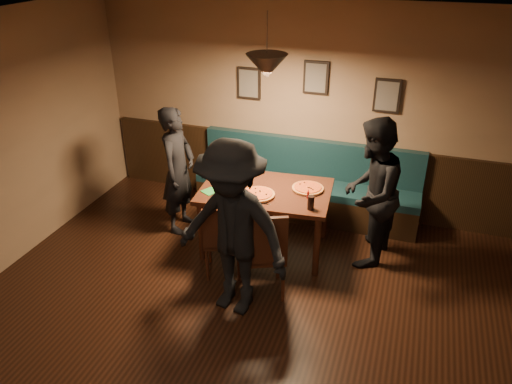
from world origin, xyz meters
The scene contains 22 objects.
ceiling centered at (0.00, 0.00, 2.80)m, with size 7.00×7.00×0.00m, color silver.
wall_back centered at (0.00, 3.50, 1.40)m, with size 6.00×6.00×0.00m, color #8C704F.
wainscot centered at (0.00, 3.47, 0.50)m, with size 5.88×0.06×1.00m, color black.
booth_bench centered at (0.00, 3.20, 0.50)m, with size 3.00×0.60×1.00m, color #0F232D, non-canonical shape.
picture_left centered at (-0.90, 3.47, 1.70)m, with size 0.32×0.04×0.42m, color black.
picture_center centered at (0.00, 3.47, 1.85)m, with size 0.32×0.04×0.42m, color black.
picture_right centered at (0.90, 3.47, 1.70)m, with size 0.32×0.04×0.42m, color black.
pendant_lamp centered at (-0.27, 2.24, 2.25)m, with size 0.44×0.44×0.25m, color black.
dining_table centered at (-0.27, 2.24, 0.41)m, with size 1.51×0.97×0.81m, color black.
chair_near_left centered at (-0.57, 1.62, 0.46)m, with size 0.41×0.41×0.93m, color black, non-canonical shape.
chair_near_right centered at (-0.05, 1.44, 0.52)m, with size 0.46×0.46×1.04m, color black, non-canonical shape.
diner_left centered at (-1.46, 2.36, 0.83)m, with size 0.60×0.40×1.65m, color black.
diner_right centered at (0.92, 2.40, 0.88)m, with size 0.85×0.67×1.76m, color black.
diner_front centered at (-0.25, 1.11, 0.93)m, with size 1.20×0.69×1.86m, color black.
pizza_a centered at (-0.64, 2.38, 0.83)m, with size 0.34×0.34×0.04m, color orange.
pizza_b centered at (-0.30, 2.06, 0.83)m, with size 0.38×0.38×0.04m, color gold.
pizza_c centered at (0.20, 2.39, 0.83)m, with size 0.37×0.37×0.04m, color orange.
soda_glass centered at (0.33, 1.96, 0.89)m, with size 0.07×0.07×0.16m, color black.
tabasco_bottle centered at (0.25, 2.18, 0.87)m, with size 0.03×0.03×0.11m, color #8D040A.
napkin_a centered at (-0.82, 2.47, 0.81)m, with size 0.17×0.17×0.01m, color #1B6527.
napkin_b centered at (-0.87, 1.99, 0.81)m, with size 0.16×0.16×0.01m, color #1D7029.
cutlery_set centered at (-0.29, 1.90, 0.81)m, with size 0.02×0.19×0.00m, color silver.
Camera 1 is at (1.26, -2.66, 3.47)m, focal length 34.69 mm.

